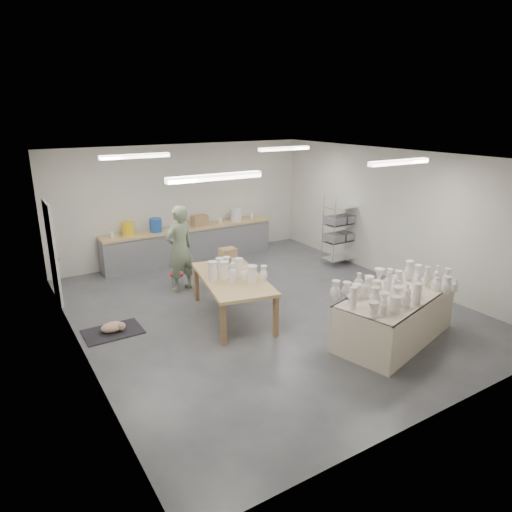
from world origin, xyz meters
TOP-DOWN VIEW (x-y plane):
  - room at (-0.11, 0.08)m, footprint 8.00×8.02m
  - back_counter at (-0.01, 3.68)m, footprint 4.60×0.60m
  - wire_shelf at (3.20, 1.40)m, footprint 0.88×0.48m
  - drying_table at (1.19, -2.24)m, footprint 2.55×1.70m
  - work_table at (-0.71, 0.07)m, footprint 1.51×2.36m
  - rug at (-2.90, 0.56)m, footprint 1.00×0.70m
  - cat at (-2.88, 0.55)m, footprint 0.44×0.33m
  - potter at (-1.03, 1.83)m, footprint 0.79×0.62m
  - red_stool at (-1.03, 2.10)m, footprint 0.32×0.32m

SIDE VIEW (x-z plane):
  - rug at x=-2.90m, z-range 0.00..0.02m
  - cat at x=-2.88m, z-range 0.02..0.20m
  - red_stool at x=-1.03m, z-range 0.11..0.41m
  - drying_table at x=1.19m, z-range -0.14..1.07m
  - back_counter at x=-0.01m, z-range -0.13..1.11m
  - work_table at x=-0.71m, z-range 0.24..1.43m
  - wire_shelf at x=3.20m, z-range 0.02..1.82m
  - potter at x=-1.03m, z-range 0.00..1.90m
  - room at x=-0.11m, z-range 0.56..3.56m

